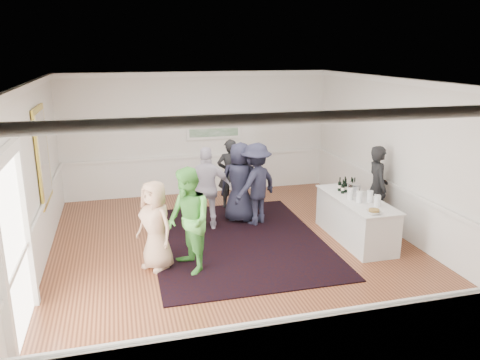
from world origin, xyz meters
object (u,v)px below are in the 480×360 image
object	(u,v)px
guest_dark_a	(256,184)
nut_bowl	(374,211)
serving_table	(355,219)
ice_bucket	(354,190)
guest_navy	(240,182)
guest_green	(188,221)
bartender	(377,188)
guest_dark_b	(230,174)
guest_lilac	(207,189)
guest_tan	(155,225)

from	to	relation	value
guest_dark_a	nut_bowl	xyz separation A→B (m)	(1.56, -2.25, 0.01)
serving_table	nut_bowl	bearing A→B (deg)	-98.57
ice_bucket	guest_navy	bearing A→B (deg)	144.93
guest_green	nut_bowl	distance (m)	3.35
bartender	guest_green	size ratio (longest dim) A/B	0.98
guest_dark_b	nut_bowl	distance (m)	3.92
guest_green	guest_lilac	distance (m)	2.00
serving_table	nut_bowl	size ratio (longest dim) A/B	8.04
guest_dark_a	guest_dark_b	xyz separation A→B (m)	(-0.28, 1.20, -0.06)
guest_tan	guest_green	size ratio (longest dim) A/B	0.87
guest_tan	guest_dark_a	size ratio (longest dim) A/B	0.88
guest_dark_a	guest_navy	distance (m)	0.39
guest_tan	serving_table	bearing A→B (deg)	56.40
bartender	guest_green	distance (m)	4.31
guest_dark_b	nut_bowl	bearing A→B (deg)	127.91
guest_lilac	ice_bucket	world-z (taller)	guest_lilac
ice_bucket	guest_lilac	bearing A→B (deg)	157.99
nut_bowl	guest_dark_b	bearing A→B (deg)	118.05
guest_tan	guest_dark_a	world-z (taller)	guest_dark_a
guest_tan	guest_dark_a	xyz separation A→B (m)	(2.31, 1.64, 0.11)
serving_table	guest_lilac	distance (m)	3.11
guest_green	guest_dark_b	bearing A→B (deg)	140.42
guest_lilac	ice_bucket	xyz separation A→B (m)	(2.81, -1.14, 0.09)
ice_bucket	nut_bowl	distance (m)	1.11
guest_lilac	guest_navy	size ratio (longest dim) A/B	1.00
guest_lilac	ice_bucket	size ratio (longest dim) A/B	6.91
bartender	guest_lilac	bearing A→B (deg)	86.25
guest_tan	ice_bucket	bearing A→B (deg)	59.36
guest_lilac	guest_navy	distance (m)	0.84
nut_bowl	ice_bucket	bearing A→B (deg)	80.63
guest_lilac	bartender	bearing A→B (deg)	176.45
guest_green	guest_lilac	size ratio (longest dim) A/B	1.03
guest_green	guest_dark_a	bearing A→B (deg)	123.03
guest_dark_a	guest_dark_b	world-z (taller)	guest_dark_a
guest_navy	guest_dark_a	bearing A→B (deg)	159.93
guest_navy	ice_bucket	bearing A→B (deg)	167.02
guest_green	ice_bucket	xyz separation A→B (m)	(3.51, 0.74, 0.07)
ice_bucket	nut_bowl	size ratio (longest dim) A/B	0.97
guest_dark_a	guest_tan	bearing A→B (deg)	4.03
bartender	guest_tan	distance (m)	4.79
guest_green	serving_table	bearing A→B (deg)	84.65
bartender	nut_bowl	bearing A→B (deg)	157.72
nut_bowl	guest_lilac	bearing A→B (deg)	139.76
guest_green	ice_bucket	distance (m)	3.59
guest_green	guest_dark_b	distance (m)	3.44
nut_bowl	guest_green	bearing A→B (deg)	173.89
serving_table	guest_green	bearing A→B (deg)	-171.45
guest_lilac	guest_dark_b	distance (m)	1.46
guest_lilac	guest_dark_a	distance (m)	1.08
bartender	guest_tan	xyz separation A→B (m)	(-4.73, -0.74, -0.11)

